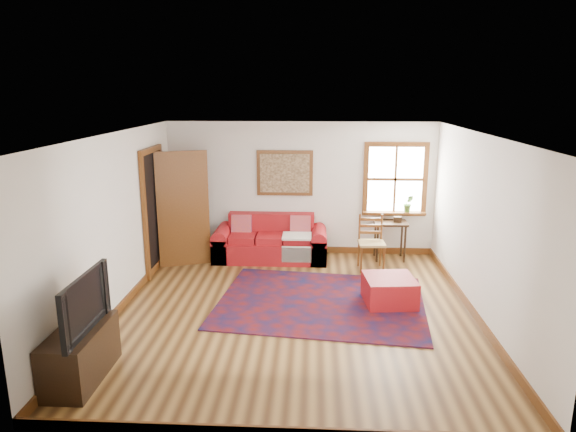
# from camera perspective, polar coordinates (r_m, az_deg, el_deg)

# --- Properties ---
(ground) EXTENTS (5.50, 5.50, 0.00)m
(ground) POSITION_cam_1_polar(r_m,az_deg,el_deg) (7.41, 0.77, -10.56)
(ground) COLOR #482C13
(ground) RESTS_ON ground
(room_envelope) EXTENTS (5.04, 5.54, 2.52)m
(room_envelope) POSITION_cam_1_polar(r_m,az_deg,el_deg) (6.91, 0.82, 2.06)
(room_envelope) COLOR silver
(room_envelope) RESTS_ON ground
(window) EXTENTS (1.18, 0.20, 1.38)m
(window) POSITION_cam_1_polar(r_m,az_deg,el_deg) (9.73, 11.98, 3.20)
(window) COLOR white
(window) RESTS_ON ground
(doorway) EXTENTS (0.89, 1.08, 2.14)m
(doorway) POSITION_cam_1_polar(r_m,az_deg,el_deg) (9.10, -12.78, 0.85)
(doorway) COLOR black
(doorway) RESTS_ON ground
(framed_artwork) EXTENTS (1.05, 0.07, 0.85)m
(framed_artwork) POSITION_cam_1_polar(r_m,az_deg,el_deg) (9.60, -0.36, 4.79)
(framed_artwork) COLOR #603414
(framed_artwork) RESTS_ON ground
(persian_rug) EXTENTS (3.24, 2.71, 0.02)m
(persian_rug) POSITION_cam_1_polar(r_m,az_deg,el_deg) (7.72, 3.70, -9.47)
(persian_rug) COLOR #540C0C
(persian_rug) RESTS_ON ground
(red_leather_sofa) EXTENTS (2.07, 0.86, 0.81)m
(red_leather_sofa) POSITION_cam_1_polar(r_m,az_deg,el_deg) (9.54, -1.92, -3.18)
(red_leather_sofa) COLOR maroon
(red_leather_sofa) RESTS_ON ground
(red_ottoman) EXTENTS (0.78, 0.78, 0.40)m
(red_ottoman) POSITION_cam_1_polar(r_m,az_deg,el_deg) (7.74, 11.19, -8.13)
(red_ottoman) COLOR maroon
(red_ottoman) RESTS_ON ground
(side_table) EXTENTS (0.59, 0.45, 0.71)m
(side_table) POSITION_cam_1_polar(r_m,az_deg,el_deg) (9.60, 11.30, -1.35)
(side_table) COLOR black
(side_table) RESTS_ON ground
(ladder_back_chair) EXTENTS (0.46, 0.44, 0.96)m
(ladder_back_chair) POSITION_cam_1_polar(r_m,az_deg,el_deg) (9.05, 9.22, -2.66)
(ladder_back_chair) COLOR tan
(ladder_back_chair) RESTS_ON ground
(media_cabinet) EXTENTS (0.47, 1.05, 0.58)m
(media_cabinet) POSITION_cam_1_polar(r_m,az_deg,el_deg) (6.16, -22.07, -14.04)
(media_cabinet) COLOR black
(media_cabinet) RESTS_ON ground
(television) EXTENTS (0.14, 1.09, 0.63)m
(television) POSITION_cam_1_polar(r_m,az_deg,el_deg) (5.88, -22.52, -8.95)
(television) COLOR black
(television) RESTS_ON media_cabinet
(candle_hurricane) EXTENTS (0.12, 0.12, 0.18)m
(candle_hurricane) POSITION_cam_1_polar(r_m,az_deg,el_deg) (6.30, -20.46, -9.46)
(candle_hurricane) COLOR silver
(candle_hurricane) RESTS_ON media_cabinet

